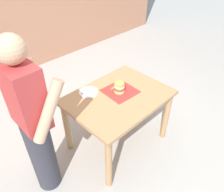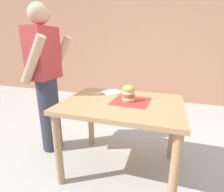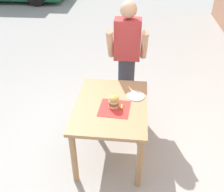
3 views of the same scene
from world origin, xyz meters
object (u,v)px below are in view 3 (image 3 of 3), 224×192
(patio_table, at_px, (111,113))
(sandwich, at_px, (114,101))
(diner_across_table, at_px, (127,59))
(pickle_spear, at_px, (122,107))
(side_plate_with_forks, at_px, (136,96))

(patio_table, height_order, sandwich, sandwich)
(patio_table, relative_size, diner_across_table, 0.66)
(sandwich, xyz_separation_m, pickle_spear, (0.09, -0.01, -0.06))
(sandwich, xyz_separation_m, side_plate_with_forks, (0.24, 0.25, -0.07))
(patio_table, xyz_separation_m, pickle_spear, (0.13, -0.06, 0.14))
(patio_table, bearing_deg, diner_across_table, 82.34)
(patio_table, distance_m, diner_across_table, 0.97)
(side_plate_with_forks, height_order, diner_across_table, diner_across_table)
(diner_across_table, bearing_deg, sandwich, -95.13)
(sandwich, height_order, pickle_spear, sandwich)
(sandwich, relative_size, pickle_spear, 2.32)
(patio_table, xyz_separation_m, side_plate_with_forks, (0.28, 0.20, 0.13))
(side_plate_with_forks, bearing_deg, diner_across_table, 101.82)
(pickle_spear, xyz_separation_m, side_plate_with_forks, (0.15, 0.26, -0.01))
(pickle_spear, bearing_deg, side_plate_with_forks, 59.55)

